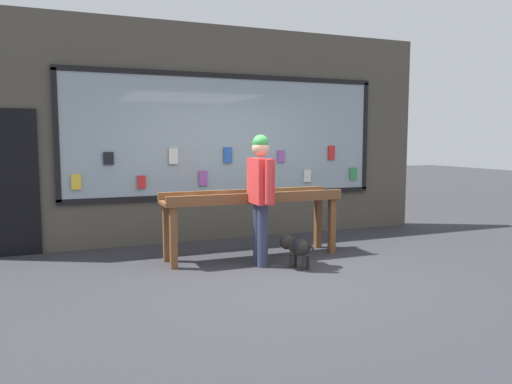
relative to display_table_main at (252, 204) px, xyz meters
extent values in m
plane|color=#2D2D33|center=(0.00, -0.93, -0.76)|extent=(40.00, 40.00, 0.00)
cube|color=#4C473D|center=(0.00, 1.47, 0.99)|extent=(7.51, 0.20, 3.50)
cube|color=#8C9EA8|center=(0.12, 1.34, 0.96)|extent=(5.28, 0.03, 1.94)
cube|color=black|center=(0.12, 1.34, 1.93)|extent=(5.36, 0.06, 0.08)
cube|color=black|center=(0.12, 1.34, -0.01)|extent=(5.36, 0.06, 0.08)
cube|color=black|center=(-2.52, 1.34, 0.96)|extent=(0.08, 0.06, 1.94)
cube|color=black|center=(2.76, 1.34, 0.96)|extent=(0.08, 0.06, 1.94)
cube|color=yellow|center=(-2.27, 1.30, 0.28)|extent=(0.14, 0.03, 0.22)
cube|color=black|center=(-1.80, 1.30, 0.62)|extent=(0.15, 0.03, 0.19)
cube|color=red|center=(-1.32, 1.30, 0.25)|extent=(0.13, 0.03, 0.20)
cube|color=silver|center=(-0.82, 1.30, 0.64)|extent=(0.14, 0.03, 0.25)
cube|color=#994CA5|center=(-0.34, 1.30, 0.28)|extent=(0.14, 0.03, 0.24)
cube|color=#2659B2|center=(0.09, 1.30, 0.65)|extent=(0.14, 0.03, 0.26)
cube|color=#5999A5|center=(0.60, 1.30, 0.27)|extent=(0.12, 0.03, 0.24)
cube|color=#994CA5|center=(1.05, 1.30, 0.62)|extent=(0.13, 0.03, 0.20)
cube|color=silver|center=(1.56, 1.30, 0.27)|extent=(0.14, 0.03, 0.22)
cube|color=red|center=(2.04, 1.30, 0.67)|extent=(0.12, 0.03, 0.25)
cube|color=#338C4C|center=(2.51, 1.30, 0.28)|extent=(0.14, 0.03, 0.22)
cube|color=black|center=(-3.22, 1.34, 0.29)|extent=(0.90, 0.04, 2.10)
cube|color=brown|center=(-1.17, -0.21, -0.36)|extent=(0.09, 0.09, 0.81)
cube|color=brown|center=(1.18, -0.21, -0.36)|extent=(0.09, 0.09, 0.81)
cube|color=brown|center=(-1.18, 0.21, -0.36)|extent=(0.09, 0.09, 0.81)
cube|color=brown|center=(1.18, 0.21, -0.36)|extent=(0.09, 0.09, 0.81)
cube|color=brown|center=(0.00, 0.00, 0.07)|extent=(2.55, 0.59, 0.04)
cube|color=brown|center=(0.00, -0.26, 0.13)|extent=(2.55, 0.07, 0.12)
cube|color=brown|center=(0.00, 0.26, 0.13)|extent=(2.55, 0.07, 0.12)
cube|color=red|center=(-1.16, -0.13, 0.10)|extent=(0.17, 0.23, 0.03)
cube|color=yellow|center=(-0.84, 0.16, 0.10)|extent=(0.13, 0.21, 0.02)
cube|color=black|center=(-0.66, -0.02, 0.10)|extent=(0.16, 0.22, 0.03)
cube|color=silver|center=(-0.34, 0.05, 0.10)|extent=(0.21, 0.24, 0.02)
cube|color=black|center=(-0.09, 0.07, 0.10)|extent=(0.18, 0.24, 0.03)
cube|color=silver|center=(0.16, -0.13, 0.10)|extent=(0.14, 0.19, 0.03)
cube|color=red|center=(0.37, 0.01, 0.09)|extent=(0.13, 0.19, 0.02)
cube|color=#338C4C|center=(0.63, 0.09, 0.10)|extent=(0.18, 0.23, 0.03)
cube|color=#2659B2|center=(0.88, -0.14, 0.10)|extent=(0.14, 0.20, 0.03)
cube|color=#338C4C|center=(1.14, -0.06, 0.10)|extent=(0.14, 0.21, 0.02)
cylinder|color=#2D334C|center=(-0.07, -0.56, -0.34)|extent=(0.14, 0.14, 0.83)
cylinder|color=#2D334C|center=(-0.07, -0.40, -0.34)|extent=(0.14, 0.14, 0.83)
cube|color=red|center=(-0.07, -0.48, 0.37)|extent=(0.24, 0.48, 0.59)
cylinder|color=red|center=(-0.08, -0.77, 0.38)|extent=(0.09, 0.09, 0.56)
cylinder|color=red|center=(-0.06, -0.19, 0.38)|extent=(0.09, 0.09, 0.56)
sphere|color=tan|center=(-0.07, -0.48, 0.79)|extent=(0.23, 0.23, 0.23)
sphere|color=#338C3F|center=(-0.07, -0.48, 0.86)|extent=(0.21, 0.21, 0.21)
ellipsoid|color=black|center=(0.33, -0.82, -0.48)|extent=(0.34, 0.39, 0.22)
ellipsoid|color=black|center=(0.33, -0.82, -0.47)|extent=(0.29, 0.28, 0.23)
sphere|color=black|center=(0.24, -0.64, -0.44)|extent=(0.20, 0.20, 0.20)
cylinder|color=black|center=(0.42, -0.99, -0.45)|extent=(0.07, 0.10, 0.12)
cylinder|color=black|center=(0.33, -0.71, -0.67)|extent=(0.04, 0.04, 0.17)
cylinder|color=black|center=(0.24, -0.76, -0.67)|extent=(0.04, 0.04, 0.17)
cylinder|color=black|center=(0.43, -0.88, -0.67)|extent=(0.04, 0.04, 0.17)
cylinder|color=black|center=(0.33, -0.93, -0.67)|extent=(0.04, 0.04, 0.17)
camera|label=1|loc=(-2.56, -6.47, 0.91)|focal=35.00mm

